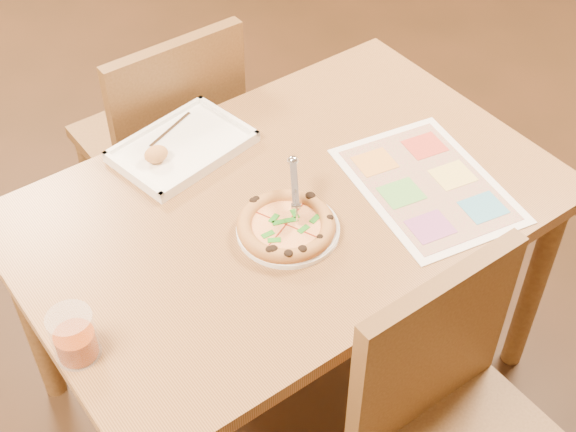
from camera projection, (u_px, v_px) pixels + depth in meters
dining_table at (287, 225)px, 2.00m from camera, size 1.30×0.85×0.72m
chair_near at (455, 410)px, 1.70m from camera, size 0.42×0.42×0.47m
chair_far at (168, 127)px, 2.39m from camera, size 0.42×0.42×0.47m
plate at (288, 229)px, 1.86m from camera, size 0.26×0.26×0.01m
pizza at (286, 226)px, 1.84m from camera, size 0.23×0.23×0.03m
pizza_cutter at (295, 191)px, 1.84m from camera, size 0.09×0.13×0.09m
appetizer_tray at (181, 149)px, 2.06m from camera, size 0.37×0.29×0.06m
glass_tumbler at (74, 338)px, 1.58m from camera, size 0.09×0.09×0.11m
menu at (427, 185)px, 1.97m from camera, size 0.40×0.50×0.00m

